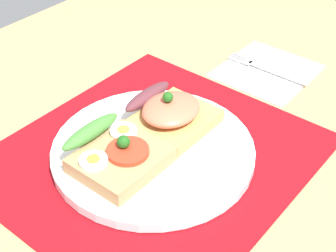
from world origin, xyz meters
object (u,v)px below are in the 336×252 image
Objects in this scene: sandwich_salmon at (171,113)px; sandwich_egg_tomato at (116,154)px; napkin at (266,70)px; fork at (265,68)px; plate at (153,151)px.

sandwich_egg_tomato is at bearing 178.89° from sandwich_salmon.
napkin is 0.58cm from fork.
sandwich_egg_tomato reaches higher than fork.
fork reaches higher than napkin.
plate is 2.45× the size of sandwich_egg_tomato.
plate is at bearing 178.34° from napkin.
fork is at bearing -4.47° from sandwich_salmon.
sandwich_egg_tomato is at bearing 176.59° from fork.
sandwich_egg_tomato is 10.11cm from sandwich_salmon.
plate is 2.51× the size of sandwich_salmon.
sandwich_egg_tomato is 0.76× the size of fork.
fork is at bearing -3.41° from sandwich_egg_tomato.
plate is 5.72cm from sandwich_egg_tomato.
sandwich_salmon is at bearing -1.11° from sandwich_egg_tomato.
plate is 27.08cm from napkin.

